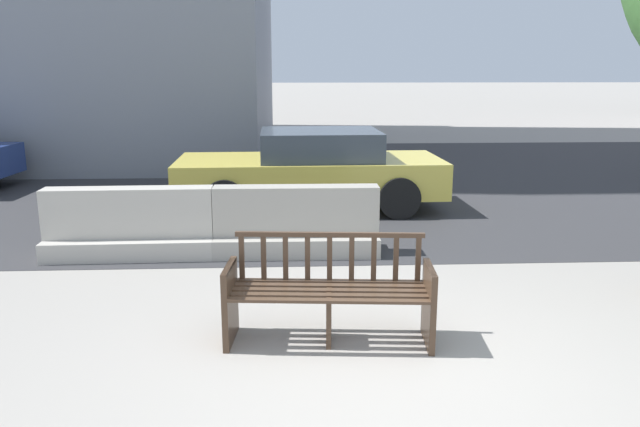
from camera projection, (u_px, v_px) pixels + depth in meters
name	position (u px, v px, depth m)	size (l,w,h in m)	color
ground_plane	(394.00, 379.00, 4.57)	(200.00, 200.00, 0.00)	gray
street_asphalt	(326.00, 177.00, 13.04)	(120.00, 12.00, 0.01)	#333335
street_bench	(329.00, 296.00, 5.14)	(1.73, 0.66, 0.88)	#473323
jersey_barrier_centre	(296.00, 226.00, 7.63)	(2.01, 0.70, 0.84)	#9E998E
jersey_barrier_left	(130.00, 229.00, 7.52)	(2.01, 0.72, 0.84)	#ADA89E
car_taxi_near	(312.00, 169.00, 10.05)	(4.25, 1.95, 1.27)	#DBC64C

